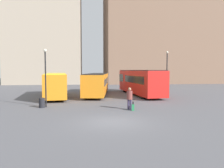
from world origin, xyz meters
TOP-DOWN VIEW (x-y plane):
  - ground_plane at (0.00, 0.00)m, footprint 160.00×160.00m
  - building_block_left at (-11.91, 43.94)m, footprint 17.47×14.19m
  - building_block_right at (19.03, 43.94)m, footprint 31.71×15.96m
  - bus_0 at (-5.42, 13.44)m, footprint 3.54×9.99m
  - bus_1 at (-0.32, 15.81)m, footprint 4.13×12.28m
  - bus_2 at (5.40, 15.15)m, footprint 3.75×12.39m
  - traveler at (1.93, 4.33)m, footprint 0.54×0.54m
  - suitcase at (2.12, 3.85)m, footprint 0.25×0.35m
  - lamp_post_0 at (7.83, 11.41)m, footprint 0.28×0.28m
  - lamp_post_1 at (-5.32, 6.37)m, footprint 0.28×0.28m
  - trash_bin at (-5.63, 6.09)m, footprint 0.52×0.52m

SIDE VIEW (x-z plane):
  - ground_plane at x=0.00m, z-range 0.00..0.00m
  - suitcase at x=2.12m, z-range -0.11..0.64m
  - trash_bin at x=-5.63m, z-range 0.00..0.85m
  - traveler at x=1.93m, z-range 0.18..2.04m
  - bus_1 at x=-0.32m, z-range 0.14..3.02m
  - bus_0 at x=-5.42m, z-range 0.13..3.07m
  - bus_2 at x=5.40m, z-range 0.15..3.49m
  - lamp_post_1 at x=-5.32m, z-range 0.49..5.71m
  - lamp_post_0 at x=7.83m, z-range 0.50..6.08m
  - building_block_left at x=-11.91m, z-range 0.00..31.97m
  - building_block_right at x=19.03m, z-range 0.00..33.32m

